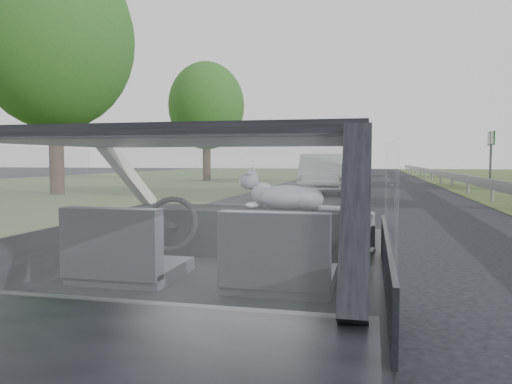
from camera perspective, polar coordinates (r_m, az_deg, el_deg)
The scene contains 10 objects.
subject_car at distance 2.75m, azimuth -4.58°, elevation -8.82°, with size 1.80×4.00×1.45m, color black.
dashboard at distance 3.32m, azimuth -1.29°, elevation -4.45°, with size 1.58×0.45×0.30m, color black.
driver_seat at distance 2.62m, azimuth -15.00°, elevation -6.14°, with size 0.50×0.72×0.42m, color #242427.
passenger_seat at distance 2.35m, azimuth 2.60°, elevation -7.13°, with size 0.50×0.72×0.42m, color #242427.
steering_wheel at distance 3.16m, azimuth -9.69°, elevation -3.64°, with size 0.36×0.36×0.04m, color black.
cat at distance 3.23m, azimuth 3.66°, elevation -0.42°, with size 0.61×0.19×0.27m, color gray.
other_car at distance 19.82m, azimuth 7.42°, elevation 2.12°, with size 1.85×4.70×1.55m, color #B0B0B0.
highway_sign at distance 25.46m, azimuth 25.23°, elevation 3.34°, with size 0.10×1.04×2.60m, color #0F581C.
tree_5 at distance 20.58m, azimuth -22.04°, elevation 12.31°, with size 5.92×5.92×8.97m, color #275620, non-canonical shape.
tree_6 at distance 31.62m, azimuth -5.69°, elevation 7.84°, with size 4.74×4.74×7.18m, color #275620, non-canonical shape.
Camera 1 is at (0.82, -2.56, 1.32)m, focal length 35.00 mm.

